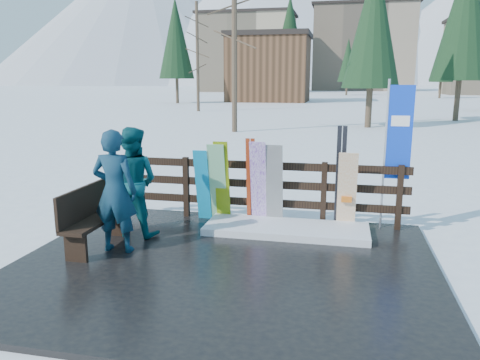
% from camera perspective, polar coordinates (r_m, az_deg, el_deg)
% --- Properties ---
extents(ground, '(700.00, 700.00, 0.00)m').
position_cam_1_polar(ground, '(6.84, -1.99, -10.77)').
color(ground, white).
rests_on(ground, ground).
extents(deck, '(6.00, 5.00, 0.08)m').
position_cam_1_polar(deck, '(6.82, -1.99, -10.46)').
color(deck, black).
rests_on(deck, ground).
extents(fence, '(5.60, 0.10, 1.15)m').
position_cam_1_polar(fence, '(8.67, 1.58, -0.72)').
color(fence, black).
rests_on(fence, deck).
extents(snow_patch, '(2.79, 1.00, 0.12)m').
position_cam_1_polar(snow_patch, '(8.15, 5.66, -5.97)').
color(snow_patch, white).
rests_on(snow_patch, deck).
extents(bench, '(0.41, 1.50, 0.97)m').
position_cam_1_polar(bench, '(7.64, -17.66, -4.15)').
color(bench, black).
rests_on(bench, deck).
extents(snowboard_0, '(0.26, 0.33, 1.35)m').
position_cam_1_polar(snowboard_0, '(8.67, -4.58, -0.65)').
color(snowboard_0, '#0B8EC1').
rests_on(snowboard_0, deck).
extents(snowboard_1, '(0.31, 0.34, 1.46)m').
position_cam_1_polar(snowboard_1, '(8.58, -2.73, -0.36)').
color(snowboard_1, silver).
rests_on(snowboard_1, deck).
extents(snowboard_2, '(0.26, 0.29, 1.51)m').
position_cam_1_polar(snowboard_2, '(8.55, -2.19, -0.22)').
color(snowboard_2, '#CCF405').
rests_on(snowboard_2, deck).
extents(snowboard_3, '(0.29, 0.35, 1.53)m').
position_cam_1_polar(snowboard_3, '(8.41, 2.27, -0.37)').
color(snowboard_3, white).
rests_on(snowboard_3, deck).
extents(snowboard_4, '(0.30, 0.28, 1.48)m').
position_cam_1_polar(snowboard_4, '(8.37, 4.20, -0.63)').
color(snowboard_4, black).
rests_on(snowboard_4, deck).
extents(snowboard_5, '(0.32, 0.34, 1.39)m').
position_cam_1_polar(snowboard_5, '(8.30, 12.91, -1.34)').
color(snowboard_5, white).
rests_on(snowboard_5, deck).
extents(ski_pair_a, '(0.16, 0.19, 1.57)m').
position_cam_1_polar(ski_pair_a, '(8.50, 1.33, -0.10)').
color(ski_pair_a, maroon).
rests_on(ski_pair_a, deck).
extents(ski_pair_b, '(0.17, 0.24, 1.83)m').
position_cam_1_polar(ski_pair_b, '(8.32, 12.13, 0.28)').
color(ski_pair_b, black).
rests_on(ski_pair_b, deck).
extents(rental_flag, '(0.45, 0.04, 2.60)m').
position_cam_1_polar(rental_flag, '(8.46, 18.48, 4.86)').
color(rental_flag, silver).
rests_on(rental_flag, deck).
extents(person_front, '(0.70, 0.48, 1.88)m').
position_cam_1_polar(person_front, '(7.29, -15.01, -1.33)').
color(person_front, '#134454').
rests_on(person_front, deck).
extents(person_back, '(0.92, 0.73, 1.83)m').
position_cam_1_polar(person_back, '(7.98, -12.98, -0.23)').
color(person_back, '#0B4B55').
rests_on(person_back, deck).
extents(resort_buildings, '(73.00, 87.60, 22.60)m').
position_cam_1_polar(resort_buildings, '(121.73, 12.53, 15.11)').
color(resort_buildings, tan).
rests_on(resort_buildings, ground).
extents(trees, '(42.22, 68.90, 13.30)m').
position_cam_1_polar(trees, '(57.25, 12.48, 14.80)').
color(trees, '#382B1E').
rests_on(trees, ground).
extents(mountains, '(520.00, 260.00, 120.00)m').
position_cam_1_polar(mountains, '(338.10, 10.85, 19.89)').
color(mountains, white).
rests_on(mountains, ground).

